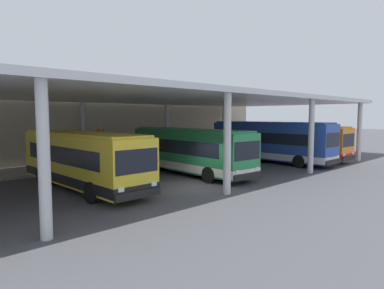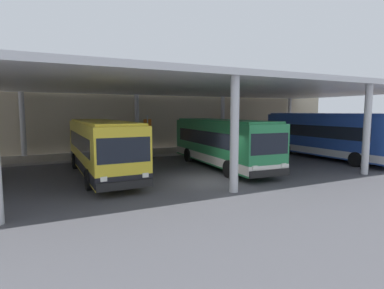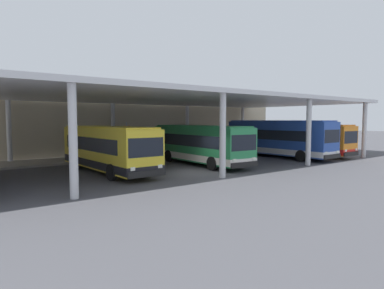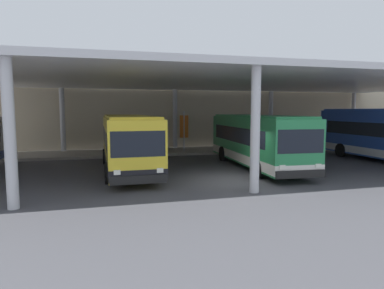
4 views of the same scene
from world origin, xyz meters
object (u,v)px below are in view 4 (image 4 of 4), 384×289
object	(u,v)px
bench_waiting	(149,145)
banner_sign	(184,129)
bus_second_bay	(128,142)
bus_middle_bay	(256,140)

from	to	relation	value
bench_waiting	banner_sign	xyz separation A→B (m)	(2.76, -0.88, 1.32)
bus_second_bay	bus_middle_bay	world-z (taller)	same
bus_middle_bay	banner_sign	distance (m)	8.10
bus_second_bay	banner_sign	world-z (taller)	banner_sign
bus_middle_bay	bench_waiting	size ratio (longest dim) A/B	5.92
bus_second_bay	bus_middle_bay	xyz separation A→B (m)	(7.63, -0.68, 0.00)
bus_middle_bay	banner_sign	bearing A→B (deg)	109.23
bus_second_bay	bench_waiting	distance (m)	8.20
bus_second_bay	bench_waiting	xyz separation A→B (m)	(2.21, 7.84, -0.99)
bench_waiting	bus_second_bay	bearing A→B (deg)	-105.76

